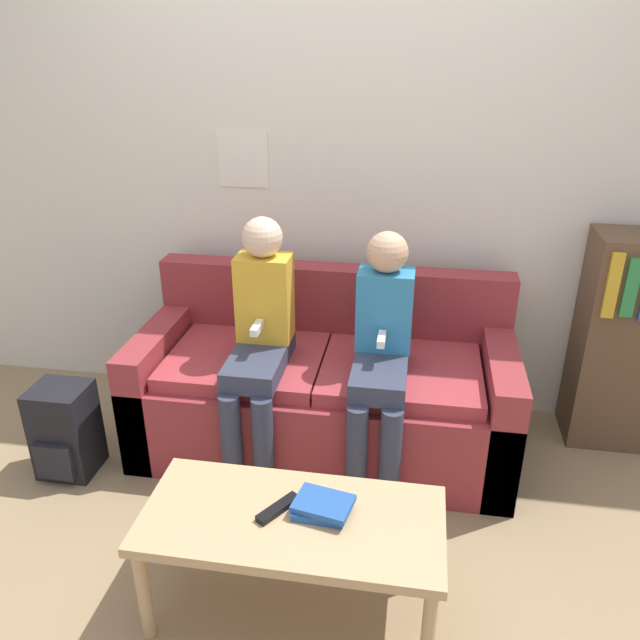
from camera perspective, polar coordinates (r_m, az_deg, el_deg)
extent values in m
plane|color=#937A56|center=(2.80, -1.28, -16.80)|extent=(10.00, 10.00, 0.00)
cube|color=silver|center=(3.12, 1.91, 14.43)|extent=(8.00, 0.06, 2.60)
cube|color=white|center=(3.18, -7.05, 14.38)|extent=(0.25, 0.00, 0.27)
cube|color=maroon|center=(3.04, 0.31, -8.02)|extent=(1.75, 0.77, 0.43)
cube|color=maroon|center=(3.12, 1.25, 1.47)|extent=(1.75, 0.14, 0.40)
cube|color=maroon|center=(3.20, -14.09, -5.31)|extent=(0.14, 0.77, 0.59)
cube|color=maroon|center=(2.99, 15.82, -7.78)|extent=(0.14, 0.77, 0.59)
cube|color=#A1343A|center=(2.95, -6.75, -3.65)|extent=(0.71, 0.61, 0.07)
cube|color=#A1343A|center=(2.85, 7.42, -4.77)|extent=(0.71, 0.61, 0.07)
cube|color=tan|center=(2.16, -2.57, -17.82)|extent=(1.00, 0.46, 0.04)
cylinder|color=tan|center=(2.30, -15.82, -22.90)|extent=(0.04, 0.04, 0.37)
cylinder|color=tan|center=(2.16, 9.85, -26.38)|extent=(0.04, 0.04, 0.37)
cylinder|color=tan|center=(2.55, -12.20, -16.85)|extent=(0.04, 0.04, 0.37)
cylinder|color=tan|center=(2.42, 9.92, -19.35)|extent=(0.04, 0.04, 0.37)
cylinder|color=#33384C|center=(2.75, -8.07, -11.29)|extent=(0.09, 0.09, 0.50)
cylinder|color=#33384C|center=(2.72, -5.19, -11.64)|extent=(0.09, 0.09, 0.50)
cube|color=#33384C|center=(2.78, -5.56, -3.60)|extent=(0.23, 0.49, 0.09)
cube|color=gold|center=(2.79, -5.08, 2.04)|extent=(0.24, 0.16, 0.39)
sphere|color=beige|center=(2.70, -5.30, 7.54)|extent=(0.18, 0.18, 0.18)
cube|color=white|center=(2.69, -5.79, -0.72)|extent=(0.03, 0.12, 0.03)
cylinder|color=#33384C|center=(2.66, 3.33, -12.49)|extent=(0.09, 0.09, 0.50)
cylinder|color=#33384C|center=(2.65, 6.41, -12.74)|extent=(0.09, 0.09, 0.50)
cube|color=#33384C|center=(2.70, 5.54, -4.48)|extent=(0.23, 0.49, 0.09)
cube|color=teal|center=(2.73, 5.94, 0.96)|extent=(0.24, 0.16, 0.36)
sphere|color=tan|center=(2.63, 6.19, 6.18)|extent=(0.18, 0.18, 0.18)
cube|color=white|center=(2.62, 5.65, -1.76)|extent=(0.03, 0.12, 0.03)
cube|color=black|center=(2.16, -3.86, -16.80)|extent=(0.13, 0.16, 0.02)
cube|color=#23519E|center=(2.15, -0.03, -17.02)|extent=(0.18, 0.12, 0.03)
cube|color=#23519E|center=(2.14, 0.30, -16.43)|extent=(0.21, 0.17, 0.02)
cube|color=brown|center=(3.29, 26.03, -1.80)|extent=(0.42, 0.30, 1.05)
cube|color=gold|center=(2.98, 25.19, 2.85)|extent=(0.05, 0.02, 0.30)
cube|color=#2D8442|center=(3.00, 26.56, 2.64)|extent=(0.05, 0.02, 0.27)
cube|color=black|center=(3.10, -22.23, -9.25)|extent=(0.25, 0.22, 0.43)
cube|color=black|center=(3.06, -23.15, -11.86)|extent=(0.17, 0.03, 0.17)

